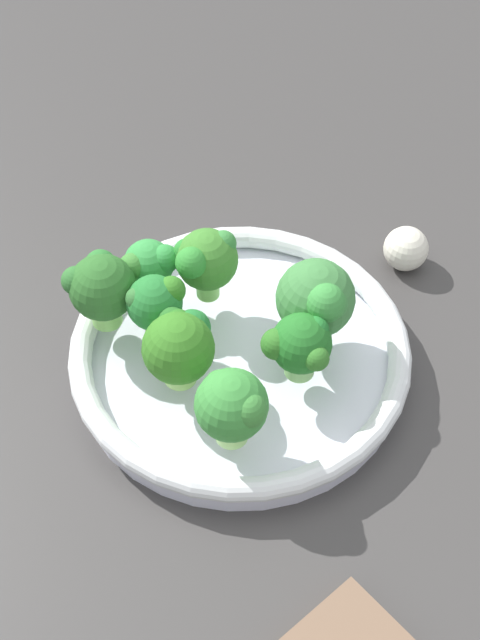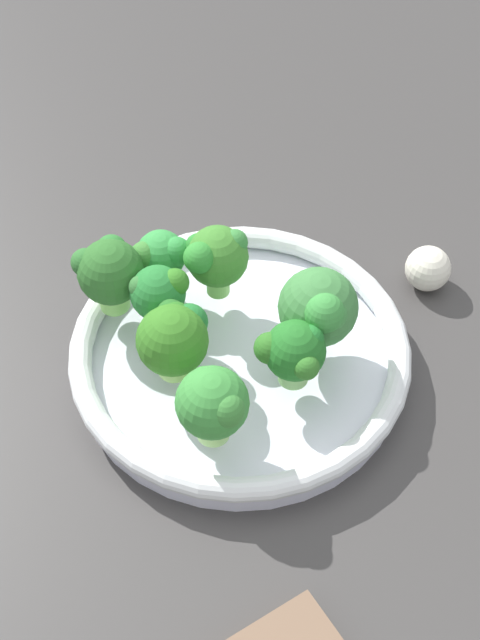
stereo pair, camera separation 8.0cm
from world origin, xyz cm
name	(u,v)px [view 2 (the right image)]	position (x,y,z in cm)	size (l,w,h in cm)	color
ground_plane	(237,367)	(0.00, 0.00, -1.25)	(130.00, 130.00, 2.50)	#3D3B3A
bowl	(240,356)	(-1.03, 0.58, 1.86)	(29.41, 29.41, 3.65)	white
broccoli_floret_0	(174,336)	(0.85, 6.11, 7.51)	(5.90, 6.61, 6.85)	#8FC15D
broccoli_floret_1	(109,271)	(9.79, 5.59, 7.83)	(5.84, 5.72, 7.13)	#90DA67
broccoli_floret_2	(319,309)	(-5.33, -4.31, 7.79)	(6.69, 6.69, 7.31)	#7DBC4E
broccoli_floret_3	(216,256)	(4.65, -1.98, 8.12)	(5.48, 5.82, 7.15)	#8FD966
broccoli_floret_4	(161,255)	(8.70, 0.79, 7.15)	(4.77, 4.95, 5.65)	#8BBE5A
broccoli_floret_5	(159,293)	(5.05, 4.14, 7.75)	(4.72, 4.76, 6.54)	#A1D16C
broccoli_floret_6	(291,354)	(-6.78, 0.44, 7.26)	(5.74, 5.16, 6.20)	#83BD68
broccoli_floret_7	(213,404)	(-6.33, 8.42, 7.79)	(5.94, 5.72, 7.10)	#9DD271
garlic_bulb	(428,268)	(-5.77, -19.03, 2.14)	(4.28, 4.28, 4.28)	white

